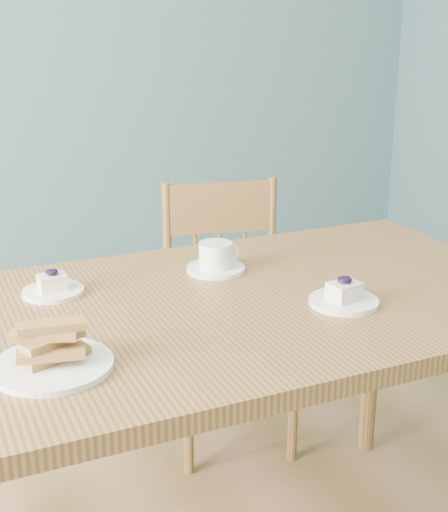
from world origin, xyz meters
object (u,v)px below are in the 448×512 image
(cheesecake_plate_near, at_px, (344,297))
(coffee_cup, at_px, (216,259))
(dining_table, at_px, (233,331))
(dining_chair, at_px, (228,315))
(biscotti_plate, at_px, (52,355))
(cheesecake_plate_far, at_px, (53,287))

(cheesecake_plate_near, bearing_deg, coffee_cup, 116.27)
(dining_table, distance_m, coffee_cup, 0.22)
(coffee_cup, bearing_deg, dining_chair, 60.25)
(biscotti_plate, bearing_deg, cheesecake_plate_near, 1.93)
(cheesecake_plate_far, bearing_deg, dining_chair, 31.86)
(dining_table, height_order, coffee_cup, coffee_cup)
(cheesecake_plate_far, bearing_deg, coffee_cup, -3.32)
(cheesecake_plate_far, height_order, biscotti_plate, biscotti_plate)
(cheesecake_plate_near, distance_m, biscotti_plate, 0.63)
(cheesecake_plate_near, xyz_separation_m, biscotti_plate, (-0.63, -0.02, 0.01))
(dining_chair, xyz_separation_m, biscotti_plate, (-0.72, -0.75, 0.35))
(dining_chair, height_order, cheesecake_plate_far, dining_chair)
(dining_table, bearing_deg, cheesecake_plate_near, -30.32)
(biscotti_plate, bearing_deg, dining_table, 19.09)
(dining_chair, bearing_deg, dining_table, -101.54)
(dining_chair, relative_size, biscotti_plate, 3.98)
(biscotti_plate, bearing_deg, coffee_cup, 35.03)
(dining_table, xyz_separation_m, cheesecake_plate_far, (-0.35, 0.21, 0.09))
(cheesecake_plate_far, xyz_separation_m, coffee_cup, (0.39, -0.02, 0.02))
(dining_chair, relative_size, cheesecake_plate_near, 5.66)
(dining_chair, bearing_deg, cheesecake_plate_far, -134.13)
(cheesecake_plate_far, relative_size, coffee_cup, 0.96)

